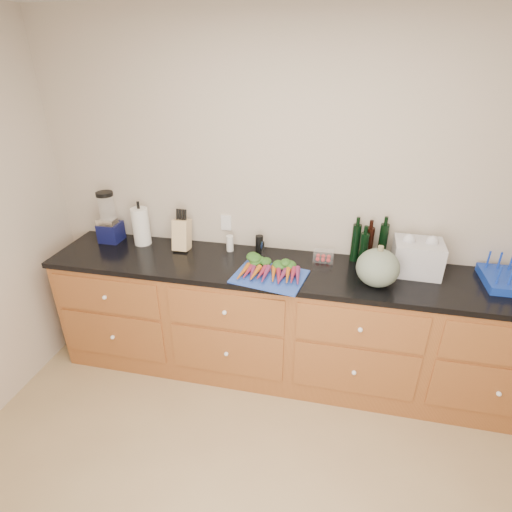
% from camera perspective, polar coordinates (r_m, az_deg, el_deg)
% --- Properties ---
extents(wall_back, '(4.10, 0.05, 2.60)m').
position_cam_1_polar(wall_back, '(2.97, 7.04, 7.26)').
color(wall_back, '#C2B3A1').
rests_on(wall_back, ground).
extents(cabinets, '(3.60, 0.64, 0.90)m').
position_cam_1_polar(cabinets, '(3.08, 5.52, -9.85)').
color(cabinets, brown).
rests_on(cabinets, ground).
extents(countertop, '(3.64, 0.62, 0.04)m').
position_cam_1_polar(countertop, '(2.83, 5.94, -2.17)').
color(countertop, black).
rests_on(countertop, cabinets).
extents(cutting_board, '(0.52, 0.43, 0.01)m').
position_cam_1_polar(cutting_board, '(2.70, 1.98, -2.94)').
color(cutting_board, '#2445AC').
rests_on(cutting_board, countertop).
extents(carrots, '(0.41, 0.30, 0.06)m').
position_cam_1_polar(carrots, '(2.72, 2.13, -1.99)').
color(carrots, '#BF5E16').
rests_on(carrots, cutting_board).
extents(squash, '(0.27, 0.27, 0.25)m').
position_cam_1_polar(squash, '(2.68, 16.99, -1.61)').
color(squash, '#546554').
rests_on(squash, countertop).
extents(blender_appliance, '(0.16, 0.16, 0.41)m').
position_cam_1_polar(blender_appliance, '(3.37, -20.30, 4.84)').
color(blender_appliance, '#0D1140').
rests_on(blender_appliance, countertop).
extents(paper_towel, '(0.13, 0.13, 0.29)m').
position_cam_1_polar(paper_towel, '(3.25, -16.10, 4.10)').
color(paper_towel, white).
rests_on(paper_towel, countertop).
extents(knife_block, '(0.12, 0.12, 0.23)m').
position_cam_1_polar(knife_block, '(3.10, -10.54, 3.02)').
color(knife_block, tan).
rests_on(knife_block, countertop).
extents(grinder_salt, '(0.05, 0.05, 0.12)m').
position_cam_1_polar(grinder_salt, '(3.04, -3.75, 1.82)').
color(grinder_salt, silver).
rests_on(grinder_salt, countertop).
extents(grinder_pepper, '(0.06, 0.06, 0.14)m').
position_cam_1_polar(grinder_pepper, '(2.99, 0.48, 1.62)').
color(grinder_pepper, black).
rests_on(grinder_pepper, countertop).
extents(canister_chrome, '(0.05, 0.05, 0.11)m').
position_cam_1_polar(canister_chrome, '(2.99, 0.78, 1.31)').
color(canister_chrome, silver).
rests_on(canister_chrome, countertop).
extents(tomato_box, '(0.15, 0.12, 0.07)m').
position_cam_1_polar(tomato_box, '(2.95, 9.61, 0.01)').
color(tomato_box, white).
rests_on(tomato_box, countertop).
extents(bottles, '(0.25, 0.13, 0.30)m').
position_cam_1_polar(bottles, '(2.95, 15.68, 1.54)').
color(bottles, black).
rests_on(bottles, countertop).
extents(grocery_bag, '(0.32, 0.26, 0.23)m').
position_cam_1_polar(grocery_bag, '(2.92, 22.01, -0.17)').
color(grocery_bag, silver).
rests_on(grocery_bag, countertop).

